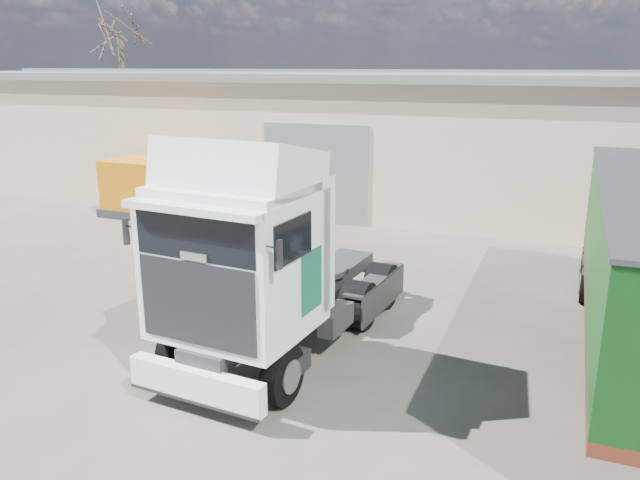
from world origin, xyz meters
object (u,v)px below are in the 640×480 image
(tractor_unit, at_px, (263,270))
(orange_skip, at_px, (150,192))
(bare_tree, at_px, (119,23))
(panel_van, at_px, (192,190))

(tractor_unit, height_order, orange_skip, tractor_unit)
(bare_tree, xyz_separation_m, tractor_unit, (19.21, -20.83, -6.03))
(bare_tree, height_order, orange_skip, bare_tree)
(tractor_unit, distance_m, orange_skip, 13.49)
(tractor_unit, height_order, panel_van, tractor_unit)
(bare_tree, bearing_deg, tractor_unit, -47.32)
(bare_tree, distance_m, panel_van, 16.66)
(panel_van, relative_size, orange_skip, 1.29)
(tractor_unit, bearing_deg, orange_skip, 140.28)
(bare_tree, relative_size, panel_van, 2.15)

